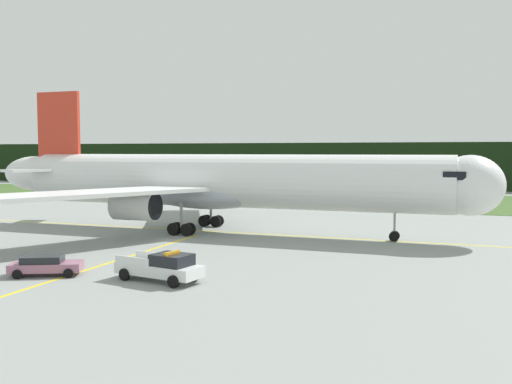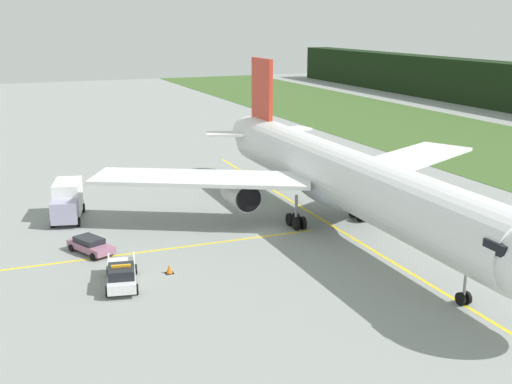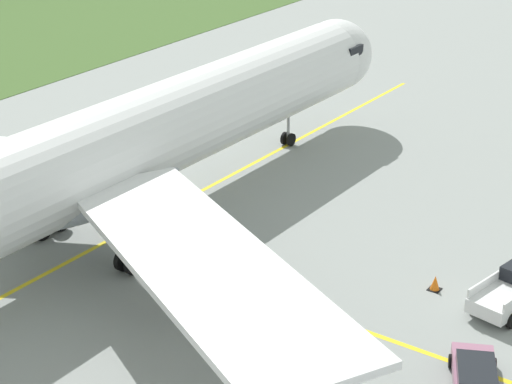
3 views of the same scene
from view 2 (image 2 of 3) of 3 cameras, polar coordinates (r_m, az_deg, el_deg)
name	(u,v)px [view 2 (image 2 of 3)]	position (r m, az deg, el deg)	size (l,w,h in m)	color
ground	(262,233)	(59.02, 0.54, -3.63)	(320.00, 320.00, 0.00)	gray
taxiway_centerline_main	(345,233)	(59.58, 7.77, -3.59)	(69.09, 0.30, 0.01)	yellow
taxiway_centerline_spur	(121,255)	(54.85, -11.73, -5.42)	(34.80, 0.30, 0.01)	yellow
airliner	(343,178)	(58.77, 7.63, 1.19)	(52.90, 43.06, 14.54)	silver
ops_pickup_truck	(122,274)	(48.38, -11.70, -7.08)	(5.96, 3.11, 1.94)	silver
catering_truck	(67,200)	(65.18, -16.21, -0.71)	(6.73, 3.90, 3.78)	#A09AB8
staff_car	(90,245)	(55.68, -14.31, -4.50)	(4.81, 3.52, 1.30)	#9A607A
apron_cone	(169,269)	(50.28, -7.61, -6.68)	(0.62, 0.62, 0.77)	black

